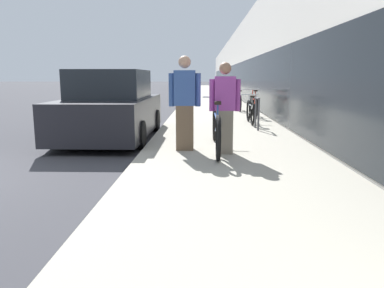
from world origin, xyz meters
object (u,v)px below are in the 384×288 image
Objects in this scene: cruiser_bike_middle at (254,105)px; parked_sedan_curbside at (112,108)px; bike_rack_hoop at (257,110)px; tandem_bicycle at (216,128)px; person_bystander at (185,103)px; cruiser_bike_nearest at (250,111)px; person_rider at (225,108)px; cruiser_bike_farthest at (239,102)px.

cruiser_bike_middle is 5.70m from parked_sedan_curbside.
bike_rack_hoop is 3.16m from cruiser_bike_middle.
parked_sedan_curbside reaches higher than tandem_bicycle.
person_bystander reaches higher than cruiser_bike_nearest.
person_rider is 8.77m from cruiser_bike_farthest.
person_rider reaches higher than parked_sedan_curbside.
cruiser_bike_middle is 2.37m from cruiser_bike_farthest.
cruiser_bike_nearest is 1.93m from cruiser_bike_middle.
tandem_bicycle reaches higher than cruiser_bike_nearest.
cruiser_bike_middle is at bearing -82.87° from cruiser_bike_farthest.
cruiser_bike_farthest is (1.81, 8.39, -0.52)m from person_bystander.
parked_sedan_curbside is (-2.59, 2.25, -0.19)m from person_rider.
parked_sedan_curbside is (-1.86, 1.95, -0.26)m from person_bystander.
cruiser_bike_farthest is 0.41× the size of parked_sedan_curbside.
person_rider is 0.95× the size of cruiser_bike_middle.
person_bystander is at bearing -112.95° from cruiser_bike_nearest.
cruiser_bike_farthest is at bearing 81.67° from tandem_bicycle.
person_rider is 0.99× the size of cruiser_bike_nearest.
parked_sedan_curbside reaches higher than bike_rack_hoop.
cruiser_bike_farthest is at bearing 77.81° from person_bystander.
tandem_bicycle is 4.25m from cruiser_bike_nearest.
cruiser_bike_middle is 0.40× the size of parked_sedan_curbside.
person_rider is at bearing -97.11° from cruiser_bike_farthest.
tandem_bicycle is 1.62× the size of cruiser_bike_farthest.
cruiser_bike_farthest is at bearing 82.89° from person_rider.
cruiser_bike_middle is at bearing 77.74° from person_rider.
cruiser_bike_nearest is 0.96× the size of cruiser_bike_middle.
person_bystander is 3.41m from bike_rack_hoop.
parked_sedan_curbside is (-3.61, -2.19, 0.26)m from cruiser_bike_nearest.
person_rider is (0.14, -0.36, 0.41)m from tandem_bicycle.
person_bystander is 1.01× the size of cruiser_bike_farthest.
cruiser_bike_middle reaches higher than bike_rack_hoop.
person_rider is 0.38× the size of parked_sedan_curbside.
person_bystander is at bearing -109.23° from cruiser_bike_middle.
bike_rack_hoop is 0.49× the size of cruiser_bike_middle.
cruiser_bike_nearest is at bearing 90.74° from bike_rack_hoop.
cruiser_bike_nearest is at bearing 31.25° from parked_sedan_curbside.
cruiser_bike_farthest is 7.42m from parked_sedan_curbside.
person_rider is at bearing -41.04° from parked_sedan_curbside.
person_rider is 0.93× the size of cruiser_bike_farthest.
cruiser_bike_farthest is (0.06, 4.24, 0.00)m from cruiser_bike_nearest.
parked_sedan_curbside is at bearing 138.96° from person_rider.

